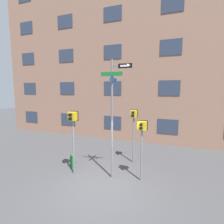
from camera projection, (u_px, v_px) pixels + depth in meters
ground_plane at (103, 188)px, 6.80m from camera, size 60.00×60.00×0.00m
building_facade at (141, 51)px, 12.18m from camera, size 24.00×0.63×12.99m
street_sign_pole at (113, 111)px, 7.20m from camera, size 1.29×0.78×5.00m
pedestrian_signal_left at (73, 125)px, 7.67m from camera, size 0.40×0.40×2.85m
pedestrian_signal_right at (142, 134)px, 7.08m from camera, size 0.42×0.40×2.54m
pedestrian_signal_across at (134, 122)px, 8.91m from camera, size 0.35×0.40×2.78m
fire_hydrant at (72, 161)px, 8.53m from camera, size 0.39×0.23×0.69m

